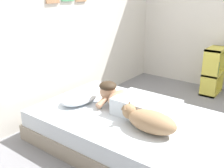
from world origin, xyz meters
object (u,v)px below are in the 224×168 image
object	(u,v)px
person_lying	(135,103)
coffee_cup	(115,100)
cell_phone	(157,125)
bed	(130,130)
pillow	(80,98)
bookshelf	(213,71)
dog	(149,120)

from	to	relation	value
person_lying	coffee_cup	size ratio (longest dim) A/B	7.36
person_lying	coffee_cup	distance (m)	0.32
person_lying	cell_phone	distance (m)	0.37
person_lying	coffee_cup	xyz separation A→B (m)	(0.07, 0.31, -0.07)
bed	pillow	xyz separation A→B (m)	(-0.06, 0.66, 0.23)
coffee_cup	bookshelf	bearing A→B (deg)	-16.67
pillow	bookshelf	bearing A→B (deg)	-23.21
bed	dog	xyz separation A→B (m)	(-0.16, -0.31, 0.28)
pillow	bed	bearing A→B (deg)	-84.37
dog	pillow	bearing A→B (deg)	84.10
bed	person_lying	bearing A→B (deg)	3.43
cell_phone	bookshelf	bearing A→B (deg)	2.12
bookshelf	person_lying	bearing A→B (deg)	172.57
bed	person_lying	distance (m)	0.30
bed	bookshelf	bearing A→B (deg)	-6.94
dog	coffee_cup	size ratio (longest dim) A/B	4.60
dog	bookshelf	world-z (taller)	bookshelf
coffee_cup	bed	bearing A→B (deg)	-118.02
dog	cell_phone	bearing A→B (deg)	-7.05
bed	pillow	size ratio (longest dim) A/B	4.01
dog	bookshelf	size ratio (longest dim) A/B	0.77
pillow	bookshelf	size ratio (longest dim) A/B	0.69
bookshelf	cell_phone	bearing A→B (deg)	-177.88
bed	pillow	world-z (taller)	pillow
coffee_cup	cell_phone	xyz separation A→B (m)	(-0.20, -0.64, -0.03)
person_lying	dog	size ratio (longest dim) A/B	1.60
bed	coffee_cup	xyz separation A→B (m)	(0.17, 0.31, 0.22)
bed	bookshelf	xyz separation A→B (m)	(2.04, -0.25, 0.21)
person_lying	cell_phone	xyz separation A→B (m)	(-0.12, -0.33, -0.10)
coffee_cup	bookshelf	world-z (taller)	bookshelf
bed	person_lying	size ratio (longest dim) A/B	2.27
bookshelf	dog	bearing A→B (deg)	-178.44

